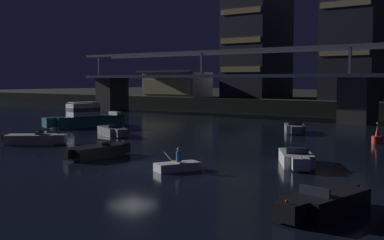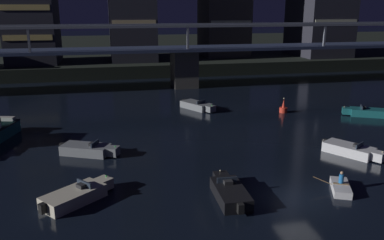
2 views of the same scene
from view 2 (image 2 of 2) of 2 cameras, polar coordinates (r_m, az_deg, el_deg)
ground_plane at (r=27.01m, az=15.02°, el=-10.75°), size 400.00×400.00×0.00m
far_riverbank at (r=109.10m, az=-6.01°, el=10.00°), size 240.00×80.00×2.20m
river_bridge at (r=61.50m, az=-1.13°, el=8.89°), size 91.61×6.40×9.38m
speedboat_near_center at (r=49.23m, az=23.57°, el=1.02°), size 4.95×3.38×1.16m
speedboat_near_right at (r=35.77m, az=21.68°, el=-3.99°), size 3.79×4.79×1.16m
speedboat_mid_center at (r=26.14m, az=5.35°, el=-10.15°), size 1.91×5.21×1.16m
speedboat_mid_right at (r=34.47m, az=-14.51°, el=-4.08°), size 5.00×3.28×1.16m
speedboat_far_left at (r=26.63m, az=-16.07°, el=-10.23°), size 4.59×4.15×1.16m
speedboat_far_center at (r=48.15m, az=0.77°, el=2.04°), size 3.65×4.85×1.16m
channel_buoy at (r=47.72m, az=12.84°, el=1.60°), size 0.90×0.90×1.76m
dinghy_with_paddler at (r=28.79m, az=20.34°, el=-8.91°), size 2.70×2.82×1.36m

